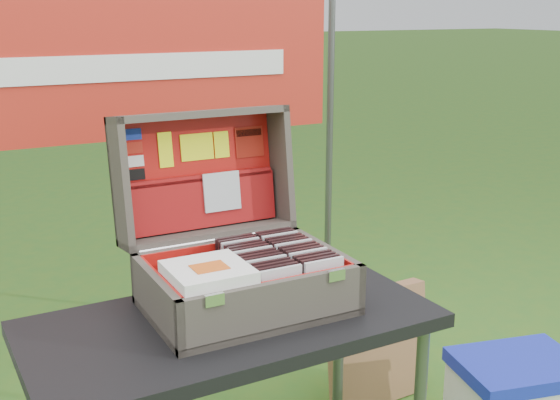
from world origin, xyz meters
TOP-DOWN VIEW (x-y plane):
  - table_top at (-0.10, 0.07)m, footprint 1.12×0.58m
  - table_leg_br at (0.40, 0.29)m, footprint 0.04×0.04m
  - suitcase at (-0.03, 0.17)m, footprint 0.54×0.55m
  - suitcase_base_bottom at (-0.03, 0.11)m, footprint 0.54×0.39m
  - suitcase_base_wall_front at (-0.03, -0.07)m, footprint 0.54×0.02m
  - suitcase_base_wall_back at (-0.03, 0.29)m, footprint 0.54×0.02m
  - suitcase_base_wall_left at (-0.29, 0.11)m, footprint 0.02×0.39m
  - suitcase_base_wall_right at (0.23, 0.11)m, footprint 0.02×0.39m
  - suitcase_liner_floor at (-0.03, 0.11)m, footprint 0.50×0.35m
  - suitcase_latch_left at (-0.21, -0.08)m, footprint 0.05×0.01m
  - suitcase_latch_right at (0.14, -0.08)m, footprint 0.05×0.01m
  - suitcase_hinge at (-0.03, 0.31)m, footprint 0.49×0.02m
  - suitcase_lid_back at (-0.03, 0.47)m, footprint 0.54×0.07m
  - suitcase_lid_rim_far at (-0.03, 0.43)m, footprint 0.54×0.15m
  - suitcase_lid_rim_near at (-0.03, 0.38)m, footprint 0.54×0.15m
  - suitcase_lid_rim_left at (-0.29, 0.40)m, footprint 0.02×0.20m
  - suitcase_lid_rim_right at (0.23, 0.40)m, footprint 0.02×0.20m
  - suitcase_lid_liner at (-0.03, 0.45)m, footprint 0.50×0.05m
  - suitcase_liner_wall_front at (-0.03, -0.06)m, footprint 0.50×0.01m
  - suitcase_liner_wall_back at (-0.03, 0.28)m, footprint 0.50×0.01m
  - suitcase_liner_wall_left at (-0.28, 0.11)m, footprint 0.01×0.35m
  - suitcase_liner_wall_right at (0.21, 0.11)m, footprint 0.01×0.35m
  - suitcase_lid_pocket at (-0.03, 0.42)m, footprint 0.48×0.05m
  - suitcase_pocket_edge at (-0.03, 0.43)m, footprint 0.47×0.02m
  - suitcase_pocket_cd at (0.03, 0.41)m, footprint 0.12×0.03m
  - lid_sticker_cc_a at (-0.23, 0.46)m, footprint 0.05×0.01m
  - lid_sticker_cc_b at (-0.23, 0.46)m, footprint 0.05×0.01m
  - lid_sticker_cc_c at (-0.23, 0.45)m, footprint 0.05×0.01m
  - lid_sticker_cc_d at (-0.23, 0.45)m, footprint 0.05×0.01m
  - lid_card_neon_tall at (-0.13, 0.46)m, footprint 0.04×0.02m
  - lid_card_neon_main at (-0.03, 0.46)m, footprint 0.11×0.01m
  - lid_card_neon_small at (0.05, 0.46)m, footprint 0.05×0.01m
  - lid_sticker_band at (0.15, 0.46)m, footprint 0.10×0.02m
  - lid_sticker_band_bar at (0.15, 0.46)m, footprint 0.09×0.01m
  - cd_left_0 at (0.00, -0.04)m, footprint 0.12×0.01m
  - cd_left_1 at (0.00, -0.02)m, footprint 0.12×0.01m
  - cd_left_2 at (0.00, 0.01)m, footprint 0.12×0.01m
  - cd_left_3 at (0.00, 0.03)m, footprint 0.12×0.01m
  - cd_left_4 at (0.00, 0.05)m, footprint 0.12×0.01m
  - cd_left_5 at (0.00, 0.07)m, footprint 0.12×0.01m
  - cd_left_6 at (0.00, 0.09)m, footprint 0.12×0.01m
  - cd_left_7 at (0.00, 0.11)m, footprint 0.12×0.01m
  - cd_left_8 at (0.00, 0.13)m, footprint 0.12×0.01m
  - cd_left_9 at (0.00, 0.16)m, footprint 0.12×0.01m
  - cd_left_10 at (0.00, 0.18)m, footprint 0.12×0.01m
  - cd_left_11 at (0.00, 0.20)m, footprint 0.12×0.01m
  - cd_left_12 at (0.00, 0.22)m, footprint 0.12×0.01m
  - cd_left_13 at (0.00, 0.24)m, footprint 0.12×0.01m
  - cd_left_14 at (0.00, 0.26)m, footprint 0.12×0.01m
  - cd_right_0 at (0.13, -0.04)m, footprint 0.12×0.01m
  - cd_right_1 at (0.13, -0.02)m, footprint 0.12×0.01m
  - cd_right_2 at (0.13, 0.01)m, footprint 0.12×0.01m
  - cd_right_3 at (0.13, 0.03)m, footprint 0.12×0.01m
  - cd_right_4 at (0.13, 0.05)m, footprint 0.12×0.01m
  - cd_right_5 at (0.13, 0.07)m, footprint 0.12×0.01m
  - cd_right_6 at (0.13, 0.09)m, footprint 0.12×0.01m
  - cd_right_7 at (0.13, 0.11)m, footprint 0.12×0.01m
  - cd_right_8 at (0.13, 0.13)m, footprint 0.12×0.01m
  - cd_right_9 at (0.13, 0.16)m, footprint 0.12×0.01m
  - cd_right_10 at (0.13, 0.18)m, footprint 0.12×0.01m
  - cd_right_11 at (0.13, 0.20)m, footprint 0.12×0.01m
  - cd_right_12 at (0.13, 0.22)m, footprint 0.12×0.01m
  - cd_right_13 at (0.13, 0.24)m, footprint 0.12×0.01m
  - cd_right_14 at (0.13, 0.26)m, footprint 0.12×0.01m
  - songbook_0 at (-0.17, 0.04)m, footprint 0.20×0.20m
  - songbook_1 at (-0.17, 0.04)m, footprint 0.20×0.20m
  - songbook_2 at (-0.17, 0.04)m, footprint 0.20×0.20m
  - songbook_3 at (-0.17, 0.04)m, footprint 0.20×0.20m
  - songbook_4 at (-0.17, 0.04)m, footprint 0.20×0.20m
  - songbook_5 at (-0.17, 0.04)m, footprint 0.20×0.20m
  - songbook_graphic at (-0.17, 0.03)m, footprint 0.09×0.07m
  - cooler_lid at (0.92, -0.03)m, footprint 0.47×0.40m
  - cardboard_box at (0.71, 0.49)m, footprint 0.44×0.14m
  - banner_post_right at (0.85, 1.10)m, footprint 0.03×0.03m
  - banner at (0.00, 1.09)m, footprint 1.60×0.02m
  - banner_text at (0.00, 1.08)m, footprint 1.20×0.00m

SIDE VIEW (x-z plane):
  - cardboard_box at x=0.71m, z-range 0.00..0.46m
  - table_leg_br at x=0.40m, z-range 0.00..0.66m
  - cooler_lid at x=0.92m, z-range 0.31..0.36m
  - table_top at x=-0.10m, z-range 0.66..0.70m
  - suitcase_base_bottom at x=-0.03m, z-range 0.70..0.72m
  - suitcase_liner_floor at x=-0.03m, z-range 0.72..0.72m
  - suitcase_base_wall_front at x=-0.03m, z-range 0.70..0.84m
  - suitcase_base_wall_back at x=-0.03m, z-range 0.70..0.84m
  - suitcase_base_wall_left at x=-0.29m, z-range 0.70..0.84m
  - suitcase_base_wall_right at x=0.23m, z-range 0.70..0.84m
  - suitcase_liner_wall_front at x=-0.03m, z-range 0.72..0.84m
  - suitcase_liner_wall_back at x=-0.03m, z-range 0.72..0.84m
  - suitcase_liner_wall_left at x=-0.28m, z-range 0.72..0.84m
  - suitcase_liner_wall_right at x=0.21m, z-range 0.72..0.84m
  - cd_left_0 at x=0.00m, z-range 0.72..0.86m
  - cd_left_1 at x=0.00m, z-range 0.72..0.86m
  - cd_left_2 at x=0.00m, z-range 0.72..0.86m
  - cd_left_3 at x=0.00m, z-range 0.72..0.86m
  - cd_left_4 at x=0.00m, z-range 0.72..0.86m
  - cd_left_5 at x=0.00m, z-range 0.72..0.86m
  - cd_left_6 at x=0.00m, z-range 0.72..0.86m
  - cd_left_7 at x=0.00m, z-range 0.72..0.86m
  - cd_left_8 at x=0.00m, z-range 0.72..0.86m
  - cd_left_9 at x=0.00m, z-range 0.72..0.86m
  - cd_left_10 at x=0.00m, z-range 0.72..0.86m
  - cd_left_11 at x=0.00m, z-range 0.72..0.86m
  - cd_left_12 at x=0.00m, z-range 0.72..0.86m
  - cd_left_13 at x=0.00m, z-range 0.72..0.86m
  - cd_left_14 at x=0.00m, z-range 0.72..0.86m
  - cd_right_0 at x=0.13m, z-range 0.72..0.86m
  - cd_right_1 at x=0.13m, z-range 0.72..0.86m
  - cd_right_2 at x=0.13m, z-range 0.72..0.86m
  - cd_right_3 at x=0.13m, z-range 0.72..0.86m
  - cd_right_4 at x=0.13m, z-range 0.72..0.86m
  - cd_right_5 at x=0.13m, z-range 0.72..0.86m
  - cd_right_6 at x=0.13m, z-range 0.72..0.86m
  - cd_right_7 at x=0.13m, z-range 0.72..0.86m
  - cd_right_8 at x=0.13m, z-range 0.72..0.86m
  - cd_right_9 at x=0.13m, z-range 0.72..0.86m
  - cd_right_10 at x=0.13m, z-range 0.72..0.86m
  - cd_right_11 at x=0.13m, z-range 0.72..0.86m
  - cd_right_12 at x=0.13m, z-range 0.72..0.86m
  - cd_right_13 at x=0.13m, z-range 0.72..0.86m
  - cd_right_14 at x=0.13m, z-range 0.72..0.86m
  - suitcase_latch_left at x=-0.21m, z-range 0.82..0.85m
  - suitcase_latch_right at x=0.14m, z-range 0.82..0.85m
  - suitcase_hinge at x=-0.03m, z-range 0.83..0.85m
  - suitcase_lid_rim_near at x=-0.03m, z-range 0.82..0.86m
  - songbook_0 at x=-0.17m, z-range 0.84..0.85m
  - songbook_1 at x=-0.17m, z-range 0.85..0.85m
  - banner_post_right at x=0.85m, z-range 0.00..1.70m
  - songbook_2 at x=-0.17m, z-range 0.85..0.86m
  - songbook_3 at x=-0.17m, z-range 0.86..0.86m
  - songbook_4 at x=-0.17m, z-range 0.86..0.87m
  - songbook_5 at x=-0.17m, z-range 0.87..0.87m
  - songbook_graphic at x=-0.17m, z-range 0.87..0.87m
  - suitcase_lid_pocket at x=-0.03m, z-range 0.85..1.01m
  - suitcase at x=-0.03m, z-range 0.70..1.22m
  - suitcase_pocket_cd at x=0.03m, z-range 0.90..1.02m
  - suitcase_pocket_edge at x=-0.03m, z-range 1.00..1.02m
  - suitcase_lid_back at x=-0.03m, z-range 0.82..1.21m
  - suitcase_lid_liner at x=-0.03m, z-range 0.85..1.19m
  - suitcase_lid_rim_left at x=-0.29m, z-range 0.82..1.23m
  - suitcase_lid_rim_right at x=0.23m, z-range 0.82..1.23m
  - lid_sticker_cc_d at x=-0.23m, z-range 1.02..1.05m
  - lid_sticker_cc_c at x=-0.23m, z-range 1.06..1.09m
  - lid_card_neon_tall at x=-0.13m, z-range 1.05..1.15m
  - lid_card_neon_main at x=-0.03m, z-range 1.06..1.14m
  - lid_card_neon_small at x=0.05m, z-range 1.06..1.14m
  - lid_sticker_band at x=0.15m, z-range 1.05..1.15m
  - lid_sticker_cc_b at x=-0.23m, z-range 1.10..1.13m
  - lid_sticker_band_bar at x=0.15m, z-range 1.12..1.14m
  - lid_sticker_cc_a at x=-0.23m, z-range 1.14..1.17m
  - suitcase_lid_rim_far at x=-0.03m, z-range 1.19..1.23m
  - banner at x=0.00m, z-range 1.02..1.58m
  - banner_text at x=0.00m, z-range 1.25..1.35m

